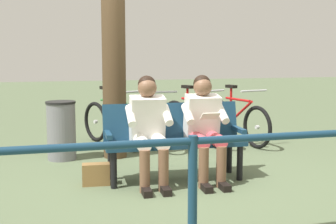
% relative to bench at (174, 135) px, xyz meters
% --- Properties ---
extents(ground_plane, '(40.00, 40.00, 0.00)m').
position_rel_bench_xyz_m(ground_plane, '(-0.04, 0.13, -0.51)').
color(ground_plane, '#566647').
extents(bench, '(1.62, 0.56, 0.87)m').
position_rel_bench_xyz_m(bench, '(0.00, 0.00, 0.00)').
color(bench, navy).
rests_on(bench, ground).
extents(person_reading, '(0.51, 0.78, 1.20)m').
position_rel_bench_xyz_m(person_reading, '(-0.31, 0.18, 0.16)').
color(person_reading, white).
rests_on(person_reading, ground).
extents(person_companion, '(0.51, 0.78, 1.20)m').
position_rel_bench_xyz_m(person_companion, '(0.33, 0.15, 0.16)').
color(person_companion, white).
rests_on(person_companion, ground).
extents(handbag, '(0.31, 0.17, 0.24)m').
position_rel_bench_xyz_m(handbag, '(0.90, 0.03, -0.39)').
color(handbag, olive).
rests_on(handbag, ground).
extents(tree_trunk, '(0.32, 0.32, 3.23)m').
position_rel_bench_xyz_m(tree_trunk, '(0.48, -1.26, 1.11)').
color(tree_trunk, '#4C3823').
rests_on(tree_trunk, ground).
extents(litter_bin, '(0.41, 0.41, 0.80)m').
position_rel_bench_xyz_m(litter_bin, '(1.21, -1.32, -0.10)').
color(litter_bin, slate).
rests_on(litter_bin, ground).
extents(bicycle_blue, '(0.52, 1.66, 0.94)m').
position_rel_bench_xyz_m(bicycle_blue, '(-1.60, -1.72, -0.15)').
color(bicycle_blue, black).
rests_on(bicycle_blue, ground).
extents(bicycle_black, '(0.73, 1.58, 0.94)m').
position_rel_bench_xyz_m(bicycle_black, '(-0.91, -1.86, -0.15)').
color(bicycle_black, black).
rests_on(bicycle_black, ground).
extents(bicycle_green, '(0.48, 1.68, 0.94)m').
position_rel_bench_xyz_m(bicycle_green, '(-0.25, -1.90, -0.15)').
color(bicycle_green, black).
rests_on(bicycle_green, ground).
extents(bicycle_purple, '(0.78, 1.55, 0.94)m').
position_rel_bench_xyz_m(bicycle_purple, '(0.40, -1.99, -0.15)').
color(bicycle_purple, black).
rests_on(bicycle_purple, ground).
extents(railing_fence, '(3.74, 0.11, 0.85)m').
position_rel_bench_xyz_m(railing_fence, '(0.40, 1.84, 0.10)').
color(railing_fence, navy).
rests_on(railing_fence, ground).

